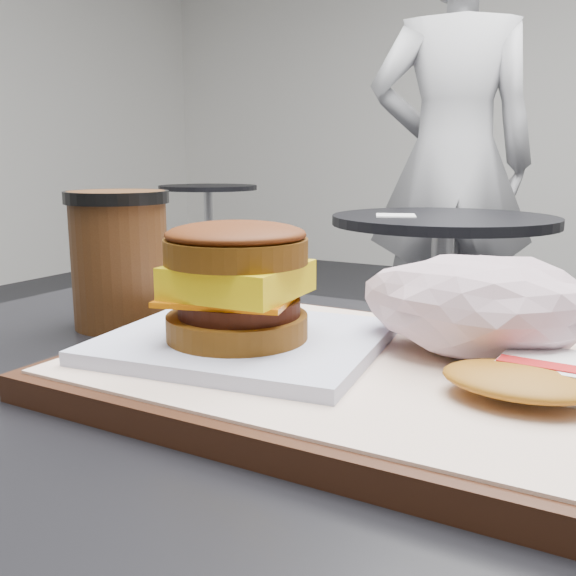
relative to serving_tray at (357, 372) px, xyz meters
The scene contains 9 objects.
serving_tray is the anchor object (origin of this frame).
breakfast_sandwich 0.10m from the serving_tray, 164.39° to the right, with size 0.21×0.19×0.09m.
hash_brown 0.13m from the serving_tray, ahead, with size 0.12×0.09×0.02m.
crumpled_wrapper 0.10m from the serving_tray, 39.12° to the left, with size 0.16×0.12×0.07m, color silver, non-canonical shape.
coffee_cup 0.27m from the serving_tray, behind, with size 0.09×0.09×0.13m.
neighbor_table 1.67m from the serving_tray, 103.76° to the left, with size 0.70×0.70×0.75m.
napkin 1.60m from the serving_tray, 108.94° to the left, with size 0.12×0.12×0.00m, color white.
patron 2.29m from the serving_tray, 103.74° to the left, with size 0.67×0.44×1.82m, color #B8B8BC.
bg_table_mid 4.00m from the serving_tray, 127.76° to the left, with size 0.66×0.66×0.75m.
Camera 1 is at (0.21, -0.35, 0.92)m, focal length 40.00 mm.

